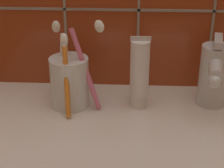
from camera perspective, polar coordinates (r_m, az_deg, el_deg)
name	(u,v)px	position (r cm, az deg, el deg)	size (l,w,h in cm)	color
sink_counter	(130,131)	(66.10, 2.76, -7.20)	(58.19, 34.06, 2.00)	silver
toothbrush_cup	(71,80)	(70.17, -6.21, 0.57)	(10.84, 10.42, 17.58)	silver
toothpaste_tube	(141,73)	(68.75, 4.44, 1.64)	(3.68, 3.50, 13.99)	white
sink_faucet	(216,74)	(71.87, 15.52, 1.46)	(5.60, 12.25, 13.34)	silver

